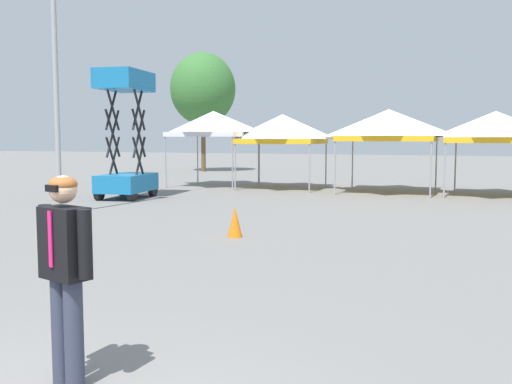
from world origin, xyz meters
TOP-DOWN VIEW (x-y plane):
  - canopy_tent_far_right at (-8.00, 19.60)m, footprint 3.27×3.27m
  - canopy_tent_left_of_center at (-4.85, 19.62)m, footprint 3.35×3.35m
  - canopy_tent_behind_center at (-0.50, 19.48)m, footprint 3.64×3.64m
  - canopy_tent_right_of_center at (3.28, 19.37)m, footprint 3.36×3.36m
  - scissor_lift at (-8.57, 13.88)m, footprint 1.72×2.48m
  - person_foreground at (-0.22, 0.77)m, footprint 0.63×0.34m
  - light_pole_near_lift at (-7.82, 9.59)m, footprint 0.36×0.36m
  - tree_behind_tents_left at (-13.50, 29.48)m, footprint 4.05×4.05m
  - traffic_cone_near_barrier at (-1.87, 7.99)m, footprint 0.32×0.32m

SIDE VIEW (x-z plane):
  - traffic_cone_near_barrier at x=-1.87m, z-range 0.00..0.65m
  - person_foreground at x=-0.22m, z-range 0.14..1.92m
  - scissor_lift at x=-8.57m, z-range -0.89..3.49m
  - canopy_tent_left_of_center at x=-4.85m, z-range 0.93..3.99m
  - canopy_tent_right_of_center at x=3.28m, z-range 0.96..4.00m
  - canopy_tent_behind_center at x=-0.50m, z-range 0.98..4.17m
  - canopy_tent_far_right at x=-8.00m, z-range 1.07..4.32m
  - light_pole_near_lift at x=-7.82m, z-range 0.57..9.53m
  - tree_behind_tents_left at x=-13.50m, z-range 1.44..8.81m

